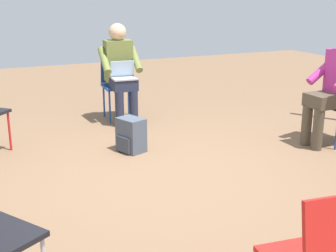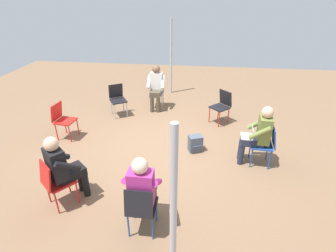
# 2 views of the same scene
# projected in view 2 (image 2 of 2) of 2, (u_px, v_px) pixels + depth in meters

# --- Properties ---
(ground_plane) EXTENTS (14.00, 14.00, 0.00)m
(ground_plane) POSITION_uv_depth(u_px,v_px,m) (157.00, 150.00, 5.72)
(ground_plane) COLOR brown
(chair_southwest) EXTENTS (0.58, 0.59, 0.85)m
(chair_southwest) POSITION_uv_depth(u_px,v_px,m) (55.00, 181.00, 4.04)
(chair_southwest) COLOR red
(chair_southwest) RESTS_ON ground
(chair_west) EXTENTS (0.48, 0.45, 0.85)m
(chair_west) POSITION_uv_depth(u_px,v_px,m) (62.00, 118.00, 5.96)
(chair_west) COLOR red
(chair_west) RESTS_ON ground
(chair_south) EXTENTS (0.40, 0.44, 0.85)m
(chair_south) POSITION_uv_depth(u_px,v_px,m) (141.00, 207.00, 3.56)
(chair_south) COLOR black
(chair_south) RESTS_ON ground
(chair_northwest) EXTENTS (0.56, 0.58, 0.85)m
(chair_northwest) POSITION_uv_depth(u_px,v_px,m) (117.00, 98.00, 7.08)
(chair_northwest) COLOR black
(chair_northwest) RESTS_ON ground
(chair_north) EXTENTS (0.41, 0.45, 0.85)m
(chair_north) POSITION_uv_depth(u_px,v_px,m) (157.00, 90.00, 7.60)
(chair_north) COLOR #B7B7BC
(chair_north) RESTS_ON ground
(chair_northeast) EXTENTS (0.58, 0.58, 0.85)m
(chair_northeast) POSITION_uv_depth(u_px,v_px,m) (222.00, 105.00, 6.66)
(chair_northeast) COLOR black
(chair_northeast) RESTS_ON ground
(chair_east) EXTENTS (0.47, 0.43, 0.85)m
(chair_east) POSITION_uv_depth(u_px,v_px,m) (266.00, 142.00, 5.04)
(chair_east) COLOR #1E4799
(chair_east) RESTS_ON ground
(person_with_laptop) EXTENTS (0.54, 0.52, 1.24)m
(person_with_laptop) POSITION_uv_depth(u_px,v_px,m) (258.00, 133.00, 4.97)
(person_with_laptop) COLOR #23283D
(person_with_laptop) RESTS_ON ground
(person_in_magenta) EXTENTS (0.49, 0.52, 1.24)m
(person_in_magenta) POSITION_uv_depth(u_px,v_px,m) (143.00, 187.00, 3.62)
(person_in_magenta) COLOR #4C4233
(person_in_magenta) RESTS_ON ground
(person_in_black) EXTENTS (0.63, 0.63, 1.24)m
(person_in_black) POSITION_uv_depth(u_px,v_px,m) (63.00, 166.00, 4.05)
(person_in_black) COLOR black
(person_in_black) RESTS_ON ground
(person_in_white) EXTENTS (0.50, 0.53, 1.24)m
(person_in_white) POSITION_uv_depth(u_px,v_px,m) (156.00, 85.00, 7.36)
(person_in_white) COLOR #4C4233
(person_in_white) RESTS_ON ground
(backpack_near_laptop_user) EXTENTS (0.33, 0.30, 0.36)m
(backpack_near_laptop_user) POSITION_uv_depth(u_px,v_px,m) (195.00, 144.00, 5.61)
(backpack_near_laptop_user) COLOR #475160
(backpack_near_laptop_user) RESTS_ON ground
(tent_pole_near) EXTENTS (0.07, 0.07, 2.21)m
(tent_pole_near) POSITION_uv_depth(u_px,v_px,m) (173.00, 223.00, 2.55)
(tent_pole_near) COLOR #B2B2B7
(tent_pole_near) RESTS_ON ground
(tent_pole_far) EXTENTS (0.07, 0.07, 2.35)m
(tent_pole_far) POSITION_uv_depth(u_px,v_px,m) (171.00, 57.00, 8.27)
(tent_pole_far) COLOR #B2B2B7
(tent_pole_far) RESTS_ON ground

